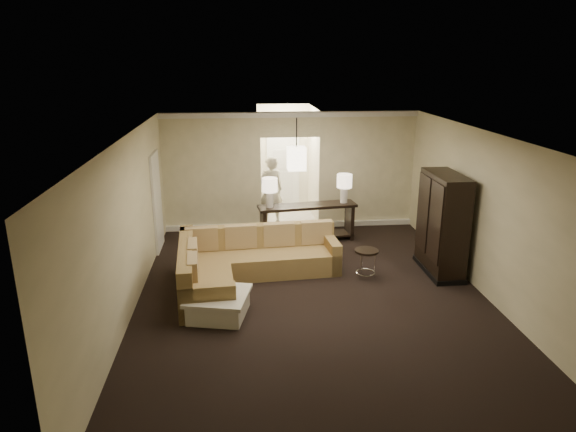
{
  "coord_description": "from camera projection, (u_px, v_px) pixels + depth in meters",
  "views": [
    {
      "loc": [
        -1.2,
        -7.92,
        3.99
      ],
      "look_at": [
        -0.32,
        1.2,
        1.15
      ],
      "focal_mm": 32.0,
      "sensor_mm": 36.0,
      "label": 1
    }
  ],
  "objects": [
    {
      "name": "table_lamp_right",
      "position": [
        344.0,
        184.0,
        11.46
      ],
      "size": [
        0.34,
        0.34,
        0.65
      ],
      "color": "silver",
      "rests_on": "console_table"
    },
    {
      "name": "drink_table",
      "position": [
        366.0,
        258.0,
        9.6
      ],
      "size": [
        0.44,
        0.44,
        0.56
      ],
      "rotation": [
        0.0,
        0.0,
        -0.33
      ],
      "color": "black",
      "rests_on": "ground"
    },
    {
      "name": "baseboard",
      "position": [
        290.0,
        225.0,
        12.56
      ],
      "size": [
        6.0,
        0.1,
        0.12
      ],
      "primitive_type": "cube",
      "color": "silver",
      "rests_on": "ground"
    },
    {
      "name": "table_lamp_left",
      "position": [
        270.0,
        188.0,
        11.1
      ],
      "size": [
        0.34,
        0.34,
        0.65
      ],
      "color": "silver",
      "rests_on": "console_table"
    },
    {
      "name": "side_door",
      "position": [
        157.0,
        202.0,
        10.9
      ],
      "size": [
        0.05,
        0.9,
        2.1
      ],
      "primitive_type": "cube",
      "color": "white",
      "rests_on": "ground"
    },
    {
      "name": "console_table",
      "position": [
        307.0,
        219.0,
        11.51
      ],
      "size": [
        2.25,
        0.78,
        0.85
      ],
      "rotation": [
        0.0,
        0.0,
        0.13
      ],
      "color": "black",
      "rests_on": "ground"
    },
    {
      "name": "foyer",
      "position": [
        285.0,
        164.0,
        13.52
      ],
      "size": [
        1.44,
        2.02,
        2.8
      ],
      "color": "beige",
      "rests_on": "ground"
    },
    {
      "name": "pendant_light",
      "position": [
        296.0,
        158.0,
        10.81
      ],
      "size": [
        0.38,
        0.38,
        1.09
      ],
      "color": "black",
      "rests_on": "ceiling"
    },
    {
      "name": "coffee_table",
      "position": [
        219.0,
        304.0,
        8.23
      ],
      "size": [
        1.13,
        1.13,
        0.4
      ],
      "rotation": [
        0.0,
        0.0,
        -0.23
      ],
      "color": "silver",
      "rests_on": "ground"
    },
    {
      "name": "person",
      "position": [
        271.0,
        187.0,
        12.59
      ],
      "size": [
        0.78,
        0.62,
        1.89
      ],
      "primitive_type": "imported",
      "rotation": [
        0.0,
        0.0,
        3.41
      ],
      "color": "beige",
      "rests_on": "ground"
    },
    {
      "name": "ground",
      "position": [
        313.0,
        300.0,
        8.82
      ],
      "size": [
        8.0,
        8.0,
        0.0
      ],
      "primitive_type": "plane",
      "color": "black",
      "rests_on": "ground"
    },
    {
      "name": "wall_right",
      "position": [
        490.0,
        217.0,
        8.68
      ],
      "size": [
        0.04,
        8.0,
        2.8
      ],
      "primitive_type": "cube",
      "color": "beige",
      "rests_on": "ground"
    },
    {
      "name": "sectional_sofa",
      "position": [
        243.0,
        263.0,
        9.46
      ],
      "size": [
        3.06,
        2.51,
        0.9
      ],
      "rotation": [
        0.0,
        0.0,
        0.07
      ],
      "color": "brown",
      "rests_on": "ground"
    },
    {
      "name": "wall_front",
      "position": [
        379.0,
        359.0,
        4.6
      ],
      "size": [
        6.0,
        0.04,
        2.8
      ],
      "primitive_type": "cube",
      "color": "beige",
      "rests_on": "ground"
    },
    {
      "name": "wall_left",
      "position": [
        127.0,
        228.0,
        8.13
      ],
      "size": [
        0.04,
        8.0,
        2.8
      ],
      "primitive_type": "cube",
      "color": "beige",
      "rests_on": "ground"
    },
    {
      "name": "armoire",
      "position": [
        442.0,
        226.0,
        9.72
      ],
      "size": [
        0.58,
        1.35,
        1.94
      ],
      "color": "black",
      "rests_on": "ground"
    },
    {
      "name": "ceiling",
      "position": [
        316.0,
        137.0,
        7.99
      ],
      "size": [
        6.0,
        8.0,
        0.02
      ],
      "primitive_type": "cube",
      "color": "silver",
      "rests_on": "wall_back"
    },
    {
      "name": "wall_back",
      "position": [
        290.0,
        171.0,
        12.21
      ],
      "size": [
        6.0,
        0.04,
        2.8
      ],
      "primitive_type": "cube",
      "color": "beige",
      "rests_on": "ground"
    },
    {
      "name": "crown_molding",
      "position": [
        291.0,
        115.0,
        11.77
      ],
      "size": [
        6.0,
        0.1,
        0.12
      ],
      "primitive_type": "cube",
      "color": "silver",
      "rests_on": "wall_back"
    }
  ]
}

